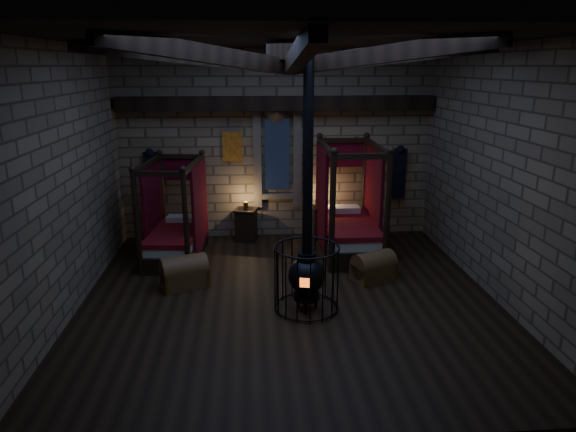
{
  "coord_description": "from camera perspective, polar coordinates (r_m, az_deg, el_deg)",
  "views": [
    {
      "loc": [
        -0.64,
        -8.01,
        3.85
      ],
      "look_at": [
        0.02,
        0.6,
        1.3
      ],
      "focal_mm": 32.0,
      "sensor_mm": 36.0,
      "label": 1
    }
  ],
  "objects": [
    {
      "name": "trunk_right",
      "position": [
        9.69,
        9.48,
        -5.63
      ],
      "size": [
        0.88,
        0.75,
        0.56
      ],
      "rotation": [
        0.0,
        0.0,
        0.43
      ],
      "color": "brown",
      "rests_on": "ground"
    },
    {
      "name": "trunk_left",
      "position": [
        9.47,
        -11.45,
        -6.18
      ],
      "size": [
        0.93,
        0.77,
        0.59
      ],
      "rotation": [
        0.0,
        0.0,
        0.37
      ],
      "color": "brown",
      "rests_on": "ground"
    },
    {
      "name": "bed_left",
      "position": [
        10.85,
        -12.36,
        -1.96
      ],
      "size": [
        1.21,
        2.02,
        2.02
      ],
      "rotation": [
        0.0,
        0.0,
        -0.1
      ],
      "color": "black",
      "rests_on": "ground"
    },
    {
      "name": "nightstand_right",
      "position": [
        11.79,
        3.97,
        -0.69
      ],
      "size": [
        0.48,
        0.46,
        0.82
      ],
      "rotation": [
        0.0,
        0.0,
        -0.02
      ],
      "color": "black",
      "rests_on": "ground"
    },
    {
      "name": "stove",
      "position": [
        8.31,
        2.09,
        -6.28
      ],
      "size": [
        1.06,
        1.06,
        4.05
      ],
      "rotation": [
        0.0,
        0.0,
        -0.22
      ],
      "color": "black",
      "rests_on": "ground"
    },
    {
      "name": "room",
      "position": [
        8.12,
        0.12,
        15.69
      ],
      "size": [
        7.02,
        7.02,
        4.29
      ],
      "color": "black",
      "rests_on": "ground"
    },
    {
      "name": "nightstand_left",
      "position": [
        11.65,
        -4.68,
        -0.93
      ],
      "size": [
        0.56,
        0.55,
        0.91
      ],
      "rotation": [
        0.0,
        0.0,
        -0.26
      ],
      "color": "black",
      "rests_on": "ground"
    },
    {
      "name": "bed_right",
      "position": [
        10.96,
        6.71,
        -1.09
      ],
      "size": [
        1.2,
        2.23,
        2.31
      ],
      "rotation": [
        0.0,
        0.0,
        -0.01
      ],
      "color": "black",
      "rests_on": "ground"
    }
  ]
}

